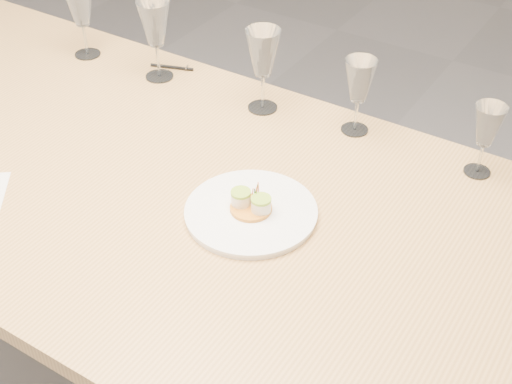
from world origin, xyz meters
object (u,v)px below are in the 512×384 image
Objects in this scene: wine_glass_1 at (155,25)px; wine_glass_3 at (359,82)px; wine_glass_2 at (263,55)px; dining_table at (153,198)px; wine_glass_0 at (80,6)px; dinner_plate at (251,211)px; ballpoint_pen at (172,67)px; wine_glass_4 at (487,127)px.

wine_glass_1 reaches higher than wine_glass_3.
wine_glass_2 is 1.13× the size of wine_glass_3.
wine_glass_0 reaches higher than dining_table.
wine_glass_3 is (0.04, 0.42, 0.12)m from dinner_plate.
dinner_plate is at bearing -24.07° from wine_glass_0.
wine_glass_2 is (0.33, -0.04, 0.15)m from ballpoint_pen.
dinner_plate is at bearing -34.20° from wine_glass_1.
wine_glass_3 is (0.58, -0.01, 0.13)m from ballpoint_pen.
wine_glass_3 is at bearing 3.91° from wine_glass_0.
wine_glass_0 is at bearing -177.51° from wine_glass_4.
dinner_plate is at bearing -61.23° from wine_glass_2.
dining_table is 10.82× the size of wine_glass_1.
dining_table is 12.32× the size of wine_glass_3.
dining_table is 0.78m from wine_glass_4.
dinner_plate is (0.27, 0.00, 0.08)m from dining_table.
ballpoint_pen is at bearing 172.56° from wine_glass_2.
wine_glass_1 is (-0.27, 0.37, 0.22)m from dining_table.
ballpoint_pen is 0.31m from wine_glass_0.
dining_table is at bearing -99.32° from wine_glass_2.
dinner_plate reaches higher than dining_table.
wine_glass_4 is at bearing 48.92° from dinner_plate.
wine_glass_3 is at bearing 7.82° from wine_glass_2.
wine_glass_1 is 1.14× the size of wine_glass_3.
ballpoint_pen is 0.63× the size of wine_glass_3.
wine_glass_0 is at bearing -177.75° from wine_glass_2.
ballpoint_pen is at bearing 179.12° from wine_glass_3.
dining_table is 0.45m from wine_glass_2.
wine_glass_0 is at bearing 155.93° from dinner_plate.
wine_glass_1 is (-0.54, 0.37, 0.14)m from dinner_plate.
wine_glass_4 is (0.90, -0.02, 0.12)m from ballpoint_pen.
wine_glass_1 is at bearing -109.65° from ballpoint_pen.
wine_glass_0 is 0.59m from wine_glass_2.
wine_glass_4 is (0.32, -0.01, -0.01)m from wine_glass_3.
wine_glass_3 is at bearing 84.50° from dinner_plate.
dining_table is 0.68m from wine_glass_0.
wine_glass_0 is 0.26m from wine_glass_1.
wine_glass_1 reaches higher than wine_glass_2.
dinner_plate is 0.55m from wine_glass_4.
wine_glass_3 is at bearing 178.71° from wine_glass_4.
ballpoint_pen is at bearing 178.97° from wine_glass_4.
wine_glass_1 is at bearing 2.01° from wine_glass_0.
wine_glass_4 reaches higher than dinner_plate.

